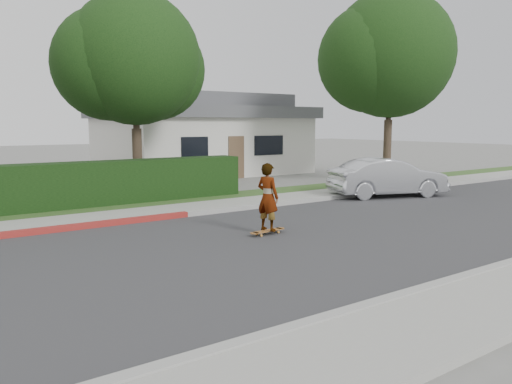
% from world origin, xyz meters
% --- Properties ---
extents(ground, '(120.00, 120.00, 0.00)m').
position_xyz_m(ground, '(0.00, 0.00, 0.00)').
color(ground, slate).
rests_on(ground, ground).
extents(road, '(60.00, 8.00, 0.01)m').
position_xyz_m(road, '(0.00, 0.00, 0.01)').
color(road, '#2D2D30').
rests_on(road, ground).
extents(curb_near, '(60.00, 0.20, 0.15)m').
position_xyz_m(curb_near, '(0.00, -4.10, 0.07)').
color(curb_near, '#9E9E99').
rests_on(curb_near, ground).
extents(sidewalk_near, '(60.00, 1.60, 0.12)m').
position_xyz_m(sidewalk_near, '(0.00, -5.00, 0.06)').
color(sidewalk_near, gray).
rests_on(sidewalk_near, ground).
extents(curb_far, '(60.00, 0.20, 0.15)m').
position_xyz_m(curb_far, '(0.00, 4.10, 0.07)').
color(curb_far, '#9E9E99').
rests_on(curb_far, ground).
extents(sidewalk_far, '(60.00, 1.60, 0.12)m').
position_xyz_m(sidewalk_far, '(0.00, 5.00, 0.06)').
color(sidewalk_far, gray).
rests_on(sidewalk_far, ground).
extents(planting_strip, '(60.00, 1.60, 0.10)m').
position_xyz_m(planting_strip, '(0.00, 6.60, 0.05)').
color(planting_strip, '#2D4C1E').
rests_on(planting_strip, ground).
extents(hedge, '(15.00, 1.00, 1.50)m').
position_xyz_m(hedge, '(-3.00, 7.20, 0.75)').
color(hedge, black).
rests_on(hedge, ground).
extents(tree_center, '(5.66, 4.84, 7.44)m').
position_xyz_m(tree_center, '(1.49, 9.19, 4.90)').
color(tree_center, '#33261C').
rests_on(tree_center, ground).
extents(tree_right, '(6.32, 5.60, 8.56)m').
position_xyz_m(tree_right, '(12.49, 6.69, 5.63)').
color(tree_right, '#33261C').
rests_on(tree_right, ground).
extents(house, '(10.60, 8.60, 4.30)m').
position_xyz_m(house, '(8.00, 16.00, 2.10)').
color(house, beige).
rests_on(house, ground).
extents(skateboard, '(1.08, 0.32, 0.10)m').
position_xyz_m(skateboard, '(1.55, 0.84, 0.09)').
color(skateboard, '#CA8837').
rests_on(skateboard, ground).
extents(skateboarder, '(0.54, 0.69, 1.65)m').
position_xyz_m(skateboarder, '(1.55, 0.84, 0.94)').
color(skateboarder, white).
rests_on(skateboarder, skateboard).
extents(car_silver, '(4.61, 2.88, 1.43)m').
position_xyz_m(car_silver, '(9.05, 3.50, 0.72)').
color(car_silver, silver).
rests_on(car_silver, ground).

